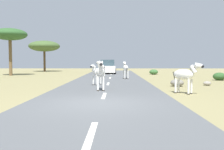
# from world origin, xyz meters

# --- Properties ---
(ground_plane) EXTENTS (90.00, 90.00, 0.00)m
(ground_plane) POSITION_xyz_m (0.00, 0.00, 0.00)
(ground_plane) COLOR #8E8456
(road) EXTENTS (6.00, 64.00, 0.05)m
(road) POSITION_xyz_m (0.16, 0.00, 0.03)
(road) COLOR #56595B
(road) RESTS_ON ground_plane
(lane_markings) EXTENTS (0.16, 56.00, 0.01)m
(lane_markings) POSITION_xyz_m (0.16, -1.00, 0.05)
(lane_markings) COLOR silver
(lane_markings) RESTS_ON road
(zebra_0) EXTENTS (0.55, 1.74, 1.64)m
(zebra_0) POSITION_xyz_m (-0.13, 4.09, 1.03)
(zebra_0) COLOR silver
(zebra_0) RESTS_ON road
(zebra_1) EXTENTS (1.14, 1.51, 1.60)m
(zebra_1) POSITION_xyz_m (-0.80, 15.81, 1.00)
(zebra_1) COLOR silver
(zebra_1) RESTS_ON road
(zebra_2) EXTENTS (0.59, 1.68, 1.59)m
(zebra_2) POSITION_xyz_m (1.57, 13.01, 1.00)
(zebra_2) COLOR silver
(zebra_2) RESTS_ON road
(zebra_3) EXTENTS (0.77, 1.43, 1.41)m
(zebra_3) POSITION_xyz_m (-0.59, 7.21, 0.89)
(zebra_3) COLOR silver
(zebra_3) RESTS_ON road
(zebra_4) EXTENTS (1.34, 1.36, 1.60)m
(zebra_4) POSITION_xyz_m (4.18, 3.10, 0.95)
(zebra_4) COLOR silver
(zebra_4) RESTS_ON ground_plane
(car_0) EXTENTS (2.27, 4.46, 1.74)m
(car_0) POSITION_xyz_m (-0.39, 22.19, 0.85)
(car_0) COLOR white
(car_0) RESTS_ON road
(tree_2) EXTENTS (4.67, 4.67, 4.71)m
(tree_2) POSITION_xyz_m (-10.19, 28.55, 3.87)
(tree_2) COLOR #4C3823
(tree_2) RESTS_ON ground_plane
(tree_3) EXTENTS (3.74, 3.74, 5.25)m
(tree_3) POSITION_xyz_m (-11.07, 18.32, 4.53)
(tree_3) COLOR brown
(tree_3) RESTS_ON ground_plane
(bush_1) EXTENTS (1.10, 0.99, 0.66)m
(bush_1) POSITION_xyz_m (9.52, 11.87, 0.33)
(bush_1) COLOR #2D5628
(bush_1) RESTS_ON ground_plane
(bush_2) EXTENTS (1.04, 0.94, 0.62)m
(bush_2) POSITION_xyz_m (5.27, 20.74, 0.31)
(bush_2) COLOR #386633
(bush_2) RESTS_ON ground_plane
(bush_3) EXTENTS (0.96, 0.86, 0.57)m
(bush_3) POSITION_xyz_m (8.65, 17.85, 0.29)
(bush_3) COLOR #2D5628
(bush_3) RESTS_ON ground_plane
(rock_0) EXTENTS (0.53, 0.41, 0.30)m
(rock_0) POSITION_xyz_m (6.82, 7.32, 0.15)
(rock_0) COLOR gray
(rock_0) RESTS_ON ground_plane
(rock_1) EXTENTS (0.86, 0.78, 0.46)m
(rock_1) POSITION_xyz_m (4.67, 6.75, 0.23)
(rock_1) COLOR gray
(rock_1) RESTS_ON ground_plane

